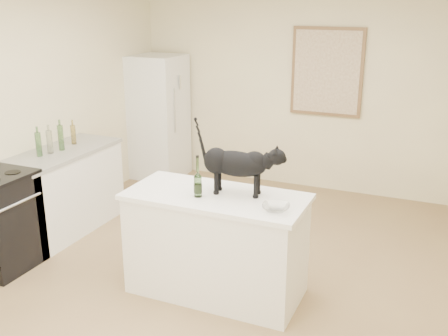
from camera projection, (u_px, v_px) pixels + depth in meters
floor at (216, 278)px, 4.81m from camera, size 5.50×5.50×0.00m
wall_back at (303, 90)px, 6.80m from camera, size 4.50×0.00×4.50m
wall_left at (10, 117)px, 5.26m from camera, size 0.00×5.50×5.50m
island_base at (216, 246)px, 4.46m from camera, size 1.44×0.67×0.86m
island_top at (216, 197)px, 4.32m from camera, size 1.50×0.70×0.04m
left_cabinets at (63, 193)px, 5.68m from camera, size 0.60×1.40×0.86m
left_countertop at (59, 153)px, 5.54m from camera, size 0.62×1.44×0.04m
fridge at (158, 117)px, 7.33m from camera, size 0.68×0.68×1.70m
artwork_frame at (327, 72)px, 6.58m from camera, size 0.90×0.03×1.10m
artwork_canvas at (326, 72)px, 6.57m from camera, size 0.82×0.00×1.02m
black_cat at (236, 167)px, 4.26m from camera, size 0.68×0.29×0.46m
wine_bottle at (198, 179)px, 4.22m from camera, size 0.07×0.07×0.30m
glass_bowl at (276, 208)px, 3.97m from camera, size 0.25×0.25×0.05m
fridge_paper at (181, 82)px, 7.09m from camera, size 0.05×0.14×0.18m
counter_bottle_cluster at (55, 140)px, 5.49m from camera, size 0.12×0.57×0.27m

